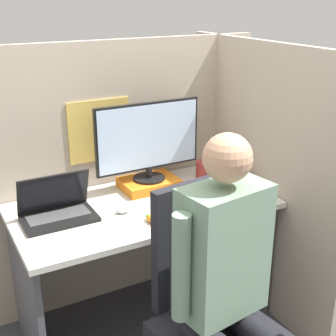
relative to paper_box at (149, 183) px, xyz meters
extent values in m
cube|color=tan|center=(-0.12, 0.20, 0.00)|extent=(1.86, 0.04, 1.56)
cube|color=gold|center=(-0.22, 0.17, 0.30)|extent=(0.36, 0.01, 0.35)
cube|color=tan|center=(0.58, -0.25, 0.00)|extent=(0.04, 1.34, 1.56)
cube|color=beige|center=(-0.12, -0.18, -0.04)|extent=(1.36, 0.70, 0.03)
cube|color=#4C4C51|center=(-0.77, -0.18, -0.42)|extent=(0.03, 0.60, 0.72)
cube|color=#4C4C51|center=(0.52, -0.18, -0.42)|extent=(0.03, 0.60, 0.72)
cube|color=orange|center=(0.00, 0.00, 0.00)|extent=(0.32, 0.23, 0.05)
cylinder|color=black|center=(0.00, 0.00, 0.03)|extent=(0.18, 0.18, 0.01)
cylinder|color=black|center=(0.00, 0.00, 0.07)|extent=(0.04, 0.04, 0.06)
cube|color=black|center=(0.00, 0.00, 0.28)|extent=(0.62, 0.02, 0.38)
cube|color=silver|center=(0.00, -0.01, 0.28)|extent=(0.59, 0.00, 0.35)
cube|color=black|center=(-0.57, -0.15, -0.02)|extent=(0.35, 0.22, 0.02)
cube|color=#424242|center=(-0.57, -0.14, -0.01)|extent=(0.30, 0.12, 0.00)
cube|color=black|center=(-0.57, -0.08, 0.10)|extent=(0.35, 0.09, 0.21)
cube|color=black|center=(-0.57, -0.09, 0.10)|extent=(0.31, 0.07, 0.18)
ellipsoid|color=silver|center=(-0.26, -0.23, -0.01)|extent=(0.07, 0.05, 0.04)
cube|color=#A31919|center=(0.49, -0.21, 0.00)|extent=(0.05, 0.14, 0.05)
cone|color=orange|center=(-0.18, -0.43, -0.01)|extent=(0.04, 0.11, 0.04)
cylinder|color=green|center=(-0.18, -0.36, -0.01)|extent=(0.02, 0.02, 0.02)
cube|color=black|center=(-0.11, -0.67, -0.01)|extent=(0.44, 0.11, 0.57)
cylinder|color=black|center=(-0.06, -1.01, -0.24)|extent=(0.15, 0.30, 0.11)
cube|color=gray|center=(-0.14, -0.93, 0.08)|extent=(0.36, 0.24, 0.54)
sphere|color=tan|center=(-0.14, -0.93, 0.47)|extent=(0.18, 0.18, 0.18)
cylinder|color=gray|center=(-0.34, -0.95, 0.08)|extent=(0.07, 0.07, 0.43)
cylinder|color=gray|center=(0.06, -0.90, 0.08)|extent=(0.07, 0.07, 0.43)
cylinder|color=#A3332D|center=(0.36, -0.01, 0.02)|extent=(0.08, 0.08, 0.10)
camera|label=1|loc=(-1.08, -2.20, 1.03)|focal=50.00mm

